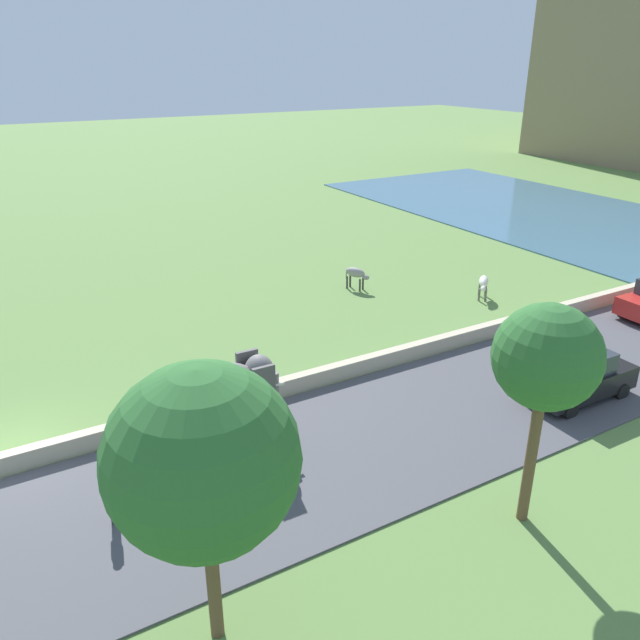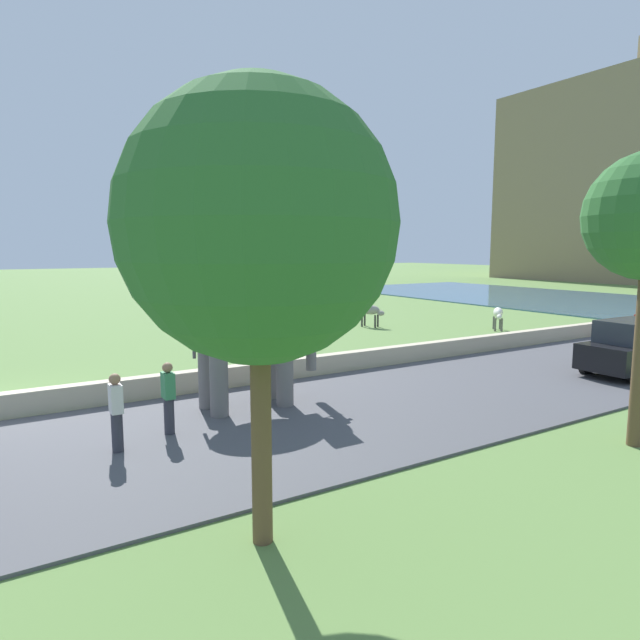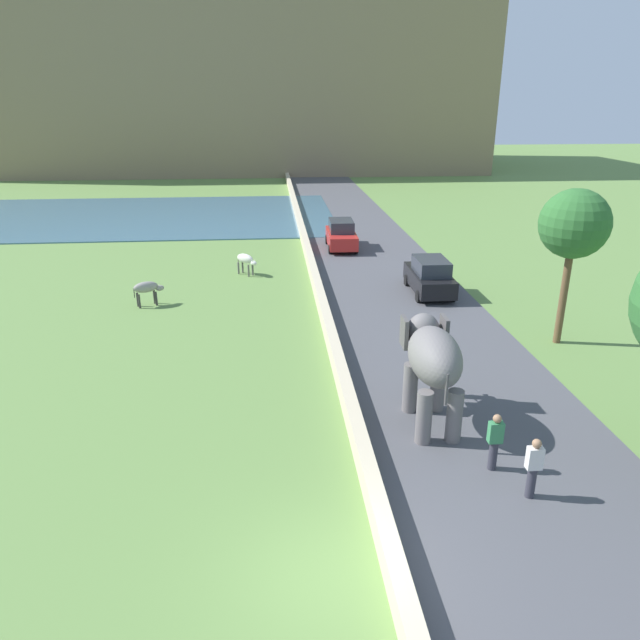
% 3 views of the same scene
% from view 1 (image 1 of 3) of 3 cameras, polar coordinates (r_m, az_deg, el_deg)
% --- Properties ---
extents(ground_plane, '(220.00, 220.00, 0.00)m').
position_cam_1_polar(ground_plane, '(21.56, -26.71, -10.65)').
color(ground_plane, '#608442').
extents(road_surface, '(7.00, 120.00, 0.06)m').
position_cam_1_polar(road_surface, '(26.34, 23.03, -3.75)').
color(road_surface, '#4C4C51').
rests_on(road_surface, ground).
extents(barrier_wall, '(0.40, 110.00, 0.63)m').
position_cam_1_polar(barrier_wall, '(27.01, 14.24, -1.21)').
color(barrier_wall, beige).
rests_on(barrier_wall, ground).
extents(lake, '(36.00, 18.00, 0.08)m').
position_cam_1_polar(lake, '(51.79, 19.65, 9.35)').
color(lake, '#426B84').
rests_on(lake, ground).
extents(elephant, '(1.44, 3.47, 2.99)m').
position_cam_1_polar(elephant, '(18.40, -8.93, -6.67)').
color(elephant, slate).
rests_on(elephant, ground).
extents(person_beside_elephant, '(0.36, 0.22, 1.63)m').
position_cam_1_polar(person_beside_elephant, '(17.62, -15.14, -13.26)').
color(person_beside_elephant, '#33333D').
rests_on(person_beside_elephant, ground).
extents(person_trailing, '(0.36, 0.22, 1.63)m').
position_cam_1_polar(person_trailing, '(17.06, -18.54, -15.07)').
color(person_trailing, '#33333D').
rests_on(person_trailing, ground).
extents(car_black, '(1.84, 4.02, 1.80)m').
position_cam_1_polar(car_black, '(23.35, 22.68, -4.74)').
color(car_black, black).
rests_on(car_black, ground).
extents(cow_grey, '(1.39, 0.90, 1.15)m').
position_cam_1_polar(cow_grey, '(31.94, 3.33, 4.26)').
color(cow_grey, gray).
rests_on(cow_grey, ground).
extents(cow_white, '(1.23, 1.20, 1.15)m').
position_cam_1_polar(cow_white, '(31.60, 14.76, 3.31)').
color(cow_white, silver).
rests_on(cow_white, ground).
extents(tree_near, '(3.64, 3.64, 6.17)m').
position_cam_1_polar(tree_near, '(11.71, -10.71, -12.48)').
color(tree_near, brown).
rests_on(tree_near, ground).
extents(tree_mid, '(2.54, 2.54, 5.94)m').
position_cam_1_polar(tree_mid, '(15.32, 20.07, -3.34)').
color(tree_mid, brown).
rests_on(tree_mid, ground).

